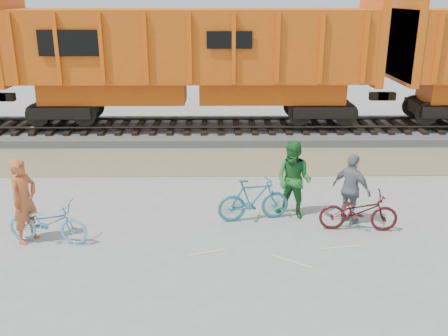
{
  "coord_description": "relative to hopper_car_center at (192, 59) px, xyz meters",
  "views": [
    {
      "loc": [
        -0.73,
        -10.49,
        5.32
      ],
      "look_at": [
        -0.6,
        1.5,
        1.16
      ],
      "focal_mm": 40.0,
      "sensor_mm": 36.0,
      "label": 1
    }
  ],
  "objects": [
    {
      "name": "person_woman",
      "position": [
        4.22,
        -8.31,
        -2.12
      ],
      "size": [
        1.01,
        1.06,
        1.77
      ],
      "primitive_type": "imported",
      "rotation": [
        0.0,
        0.0,
        2.31
      ],
      "color": "gray",
      "rests_on": "ground"
    },
    {
      "name": "bicycle_maroon",
      "position": [
        4.32,
        -8.71,
        -2.52
      ],
      "size": [
        1.88,
        0.79,
        0.96
      ],
      "primitive_type": "imported",
      "rotation": [
        0.0,
        0.0,
        1.49
      ],
      "color": "#471016",
      "rests_on": "ground"
    },
    {
      "name": "gravel_strip",
      "position": [
        1.74,
        -3.5,
        -3.0
      ],
      "size": [
        120.0,
        3.0,
        0.02
      ],
      "primitive_type": "cube",
      "color": "#947F5C",
      "rests_on": "ground"
    },
    {
      "name": "bicycle_teal",
      "position": [
        1.87,
        -8.12,
        -2.46
      ],
      "size": [
        1.87,
        0.85,
        1.08
      ],
      "primitive_type": "imported",
      "rotation": [
        0.0,
        0.0,
        1.77
      ],
      "color": "teal",
      "rests_on": "ground"
    },
    {
      "name": "person_man",
      "position": [
        2.87,
        -7.92,
        -2.02
      ],
      "size": [
        1.21,
        1.14,
        1.97
      ],
      "primitive_type": "imported",
      "rotation": [
        0.0,
        0.0,
        -0.57
      ],
      "color": "#226A2B",
      "rests_on": "ground"
    },
    {
      "name": "ballast_bed",
      "position": [
        1.74,
        0.0,
        -2.86
      ],
      "size": [
        120.0,
        4.0,
        0.3
      ],
      "primitive_type": "cube",
      "color": "slate",
      "rests_on": "ground"
    },
    {
      "name": "ground",
      "position": [
        1.74,
        -9.0,
        -3.01
      ],
      "size": [
        120.0,
        120.0,
        0.0
      ],
      "primitive_type": "plane",
      "color": "#9E9E99",
      "rests_on": "ground"
    },
    {
      "name": "person_solo",
      "position": [
        -3.35,
        -9.16,
        -2.03
      ],
      "size": [
        0.7,
        0.84,
        1.95
      ],
      "primitive_type": "imported",
      "rotation": [
        0.0,
        0.0,
        1.18
      ],
      "color": "#C35A2E",
      "rests_on": "ground"
    },
    {
      "name": "hopper_car_center",
      "position": [
        0.0,
        0.0,
        0.0
      ],
      "size": [
        14.0,
        3.13,
        4.65
      ],
      "color": "black",
      "rests_on": "track"
    },
    {
      "name": "track",
      "position": [
        1.74,
        0.0,
        -2.53
      ],
      "size": [
        120.0,
        2.6,
        0.24
      ],
      "color": "black",
      "rests_on": "ballast_bed"
    },
    {
      "name": "bicycle_blue",
      "position": [
        -2.85,
        -9.26,
        -2.52
      ],
      "size": [
        1.93,
        0.92,
        0.97
      ],
      "primitive_type": "imported",
      "rotation": [
        0.0,
        0.0,
        1.42
      ],
      "color": "#72B7D4",
      "rests_on": "ground"
    }
  ]
}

